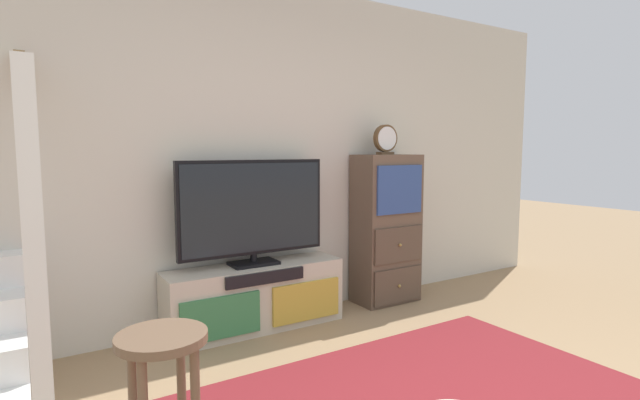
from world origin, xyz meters
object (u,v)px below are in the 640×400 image
object	(u,v)px
media_console	(256,297)
bar_stool_near	(163,379)
side_cabinet	(386,229)
television	(253,210)
desk_clock	(385,140)

from	to	relation	value
media_console	bar_stool_near	world-z (taller)	bar_stool_near
side_cabinet	television	bearing A→B (deg)	179.40
bar_stool_near	side_cabinet	bearing A→B (deg)	32.91
desk_clock	media_console	bearing A→B (deg)	179.78
television	side_cabinet	size ratio (longest dim) A/B	0.87
television	side_cabinet	world-z (taller)	side_cabinet
side_cabinet	bar_stool_near	world-z (taller)	side_cabinet
side_cabinet	desk_clock	bearing A→B (deg)	-158.06
media_console	side_cabinet	xyz separation A→B (m)	(1.30, 0.01, 0.42)
media_console	television	bearing A→B (deg)	90.00
bar_stool_near	media_console	bearing A→B (deg)	54.96
desk_clock	bar_stool_near	size ratio (longest dim) A/B	0.38
side_cabinet	bar_stool_near	bearing A→B (deg)	-147.09
media_console	desk_clock	size ratio (longest dim) A/B	5.26
media_console	television	xyz separation A→B (m)	(0.00, 0.02, 0.68)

